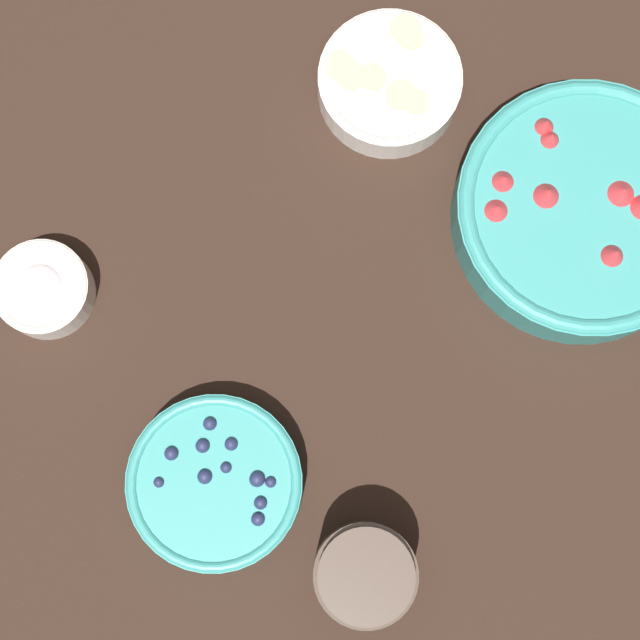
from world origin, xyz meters
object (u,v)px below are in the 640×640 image
object	(u,v)px
bowl_strawberries	(584,211)
bowl_cream	(43,289)
jar_chocolate	(364,573)
bowl_blueberries	(215,483)
bowl_bananas	(389,82)

from	to	relation	value
bowl_strawberries	bowl_cream	distance (m)	0.55
bowl_strawberries	jar_chocolate	distance (m)	0.42
bowl_blueberries	jar_chocolate	size ratio (longest dim) A/B	1.74
bowl_strawberries	jar_chocolate	bearing A→B (deg)	-150.14
bowl_blueberries	jar_chocolate	distance (m)	0.17
bowl_strawberries	bowl_bananas	world-z (taller)	bowl_strawberries
bowl_bananas	jar_chocolate	size ratio (longest dim) A/B	1.53
bowl_strawberries	bowl_bananas	xyz separation A→B (m)	(-0.11, 0.22, -0.01)
bowl_strawberries	bowl_blueberries	world-z (taller)	bowl_strawberries
bowl_blueberries	bowl_bananas	distance (m)	0.45
bowl_blueberries	bowl_bananas	size ratio (longest dim) A/B	1.14
jar_chocolate	bowl_blueberries	bearing A→B (deg)	121.71
jar_chocolate	bowl_cream	bearing A→B (deg)	111.27
bowl_cream	bowl_bananas	bearing A→B (deg)	4.12
bowl_bananas	bowl_cream	distance (m)	0.42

